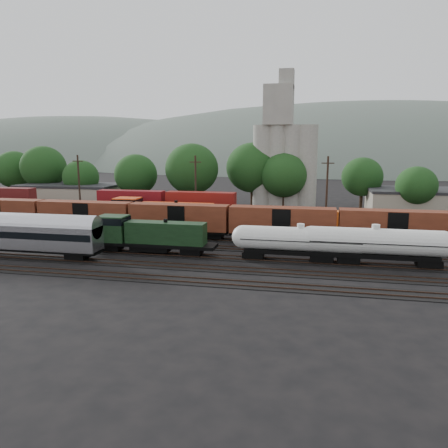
% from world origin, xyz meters
% --- Properties ---
extents(ground, '(600.00, 600.00, 0.00)m').
position_xyz_m(ground, '(0.00, 0.00, 0.00)').
color(ground, black).
extents(tracks, '(180.00, 33.20, 0.20)m').
position_xyz_m(tracks, '(0.00, 0.00, 0.05)').
color(tracks, black).
rests_on(tracks, ground).
extents(green_locomotive, '(17.19, 3.03, 4.55)m').
position_xyz_m(green_locomotive, '(-11.51, -5.00, 2.59)').
color(green_locomotive, black).
rests_on(green_locomotive, ground).
extents(tank_car_a, '(16.68, 2.99, 4.37)m').
position_xyz_m(tank_car_a, '(8.46, -5.00, 2.60)').
color(tank_car_a, white).
rests_on(tank_car_a, ground).
extents(tank_car_b, '(17.55, 3.14, 4.60)m').
position_xyz_m(tank_car_b, '(17.00, -5.00, 2.73)').
color(tank_car_b, white).
rests_on(tank_car_b, ground).
extents(passenger_coach, '(23.58, 2.91, 5.35)m').
position_xyz_m(passenger_coach, '(-27.06, -10.00, 3.28)').
color(passenger_coach, silver).
rests_on(passenger_coach, ground).
extents(orange_locomotive, '(20.09, 3.35, 5.02)m').
position_xyz_m(orange_locomotive, '(-15.39, 10.00, 2.84)').
color(orange_locomotive, black).
rests_on(orange_locomotive, ground).
extents(boxcar_string, '(184.40, 2.90, 4.20)m').
position_xyz_m(boxcar_string, '(13.20, 5.00, 3.12)').
color(boxcar_string, black).
rests_on(boxcar_string, ground).
extents(container_wall, '(160.00, 2.60, 5.80)m').
position_xyz_m(container_wall, '(-20.05, 15.00, 2.52)').
color(container_wall, black).
rests_on(container_wall, ground).
extents(grain_silo, '(13.40, 5.00, 29.00)m').
position_xyz_m(grain_silo, '(3.28, 36.00, 11.26)').
color(grain_silo, '#9B998E').
rests_on(grain_silo, ground).
extents(industrial_sheds, '(119.38, 17.26, 5.10)m').
position_xyz_m(industrial_sheds, '(6.63, 35.25, 2.56)').
color(industrial_sheds, '#9E937F').
rests_on(industrial_sheds, ground).
extents(tree_band, '(164.42, 20.62, 14.46)m').
position_xyz_m(tree_band, '(-6.56, 35.98, 7.77)').
color(tree_band, black).
rests_on(tree_band, ground).
extents(utility_poles, '(122.20, 0.36, 12.00)m').
position_xyz_m(utility_poles, '(0.00, 22.00, 6.21)').
color(utility_poles, black).
rests_on(utility_poles, ground).
extents(distant_hills, '(860.00, 286.00, 130.00)m').
position_xyz_m(distant_hills, '(23.92, 260.00, -20.56)').
color(distant_hills, '#59665B').
rests_on(distant_hills, ground).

